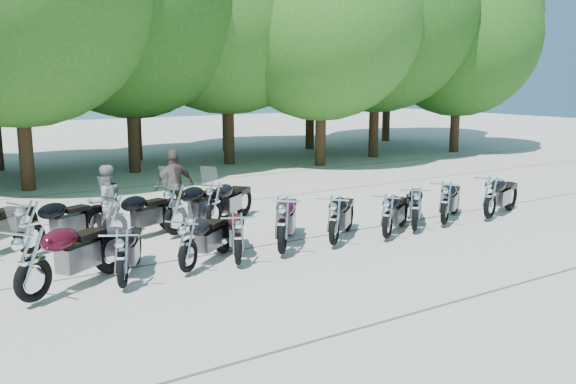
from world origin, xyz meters
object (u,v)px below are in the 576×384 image
motorcycle_3 (238,237)px  motorcycle_1 (122,257)px  motorcycle_7 (415,207)px  motorcycle_9 (490,196)px  motorcycle_2 (188,243)px  motorcycle_12 (114,217)px  motorcycle_6 (388,215)px  motorcycle_4 (282,223)px  motorcycle_13 (175,208)px  motorcycle_8 (445,202)px  motorcycle_11 (30,225)px  rider_1 (106,202)px  motorcycle_5 (334,219)px  rider_2 (175,186)px  motorcycle_14 (214,203)px  motorcycle_0 (32,262)px

motorcycle_3 → motorcycle_1: bearing=28.1°
motorcycle_7 → motorcycle_9: motorcycle_9 is taller
motorcycle_2 → motorcycle_12: (-0.50, 2.68, 0.04)m
motorcycle_9 → motorcycle_12: 8.96m
motorcycle_6 → motorcycle_9: motorcycle_9 is taller
motorcycle_4 → motorcycle_13: motorcycle_4 is taller
motorcycle_8 → motorcycle_2: bearing=56.5°
motorcycle_11 → rider_1: (1.69, 0.59, 0.18)m
motorcycle_5 → motorcycle_12: (-3.80, 2.65, 0.01)m
motorcycle_13 → rider_2: 1.67m
motorcycle_3 → motorcycle_14: bearing=-81.9°
motorcycle_3 → motorcycle_14: motorcycle_14 is taller
motorcycle_0 → motorcycle_13: motorcycle_0 is taller
motorcycle_0 → motorcycle_1: bearing=-126.1°
motorcycle_6 → rider_2: size_ratio=1.16×
motorcycle_12 → motorcycle_4: bearing=-157.6°
motorcycle_5 → motorcycle_1: bearing=51.0°
motorcycle_11 → motorcycle_1: bearing=172.4°
motorcycle_0 → rider_2: (4.07, 4.21, 0.19)m
motorcycle_5 → rider_2: rider_2 is taller
motorcycle_4 → motorcycle_11: 4.99m
motorcycle_7 → motorcycle_11: bearing=25.1°
motorcycle_3 → motorcycle_5: 2.32m
motorcycle_4 → motorcycle_8: size_ratio=1.10×
motorcycle_4 → motorcycle_14: (-0.19, 2.69, -0.04)m
motorcycle_1 → rider_2: size_ratio=1.16×
motorcycle_9 → motorcycle_14: 6.80m
motorcycle_6 → rider_1: 6.17m
motorcycle_9 → motorcycle_13: motorcycle_13 is taller
motorcycle_14 → motorcycle_0: bearing=86.0°
motorcycle_3 → motorcycle_12: bearing=-36.5°
motorcycle_1 → motorcycle_8: motorcycle_8 is taller
motorcycle_11 → motorcycle_3: bearing=-156.9°
motorcycle_14 → motorcycle_4: bearing=147.5°
motorcycle_0 → motorcycle_5: (5.92, 0.13, -0.08)m
motorcycle_5 → motorcycle_11: bearing=21.7°
motorcycle_4 → motorcycle_6: (2.57, -0.21, -0.10)m
motorcycle_3 → rider_2: 4.21m
motorcycle_2 → motorcycle_5: 3.30m
motorcycle_5 → motorcycle_11: 6.10m
motorcycle_7 → motorcycle_12: (-6.10, 2.66, 0.03)m
motorcycle_1 → motorcycle_0: bearing=23.9°
motorcycle_1 → motorcycle_14: bearing=-109.8°
motorcycle_0 → motorcycle_1: size_ratio=1.20×
motorcycle_1 → motorcycle_12: bearing=-77.9°
motorcycle_5 → motorcycle_7: motorcycle_5 is taller
motorcycle_8 → motorcycle_4: bearing=56.0°
motorcycle_13 → motorcycle_0: bearing=103.0°
motorcycle_1 → rider_1: rider_1 is taller
motorcycle_5 → motorcycle_14: 3.08m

